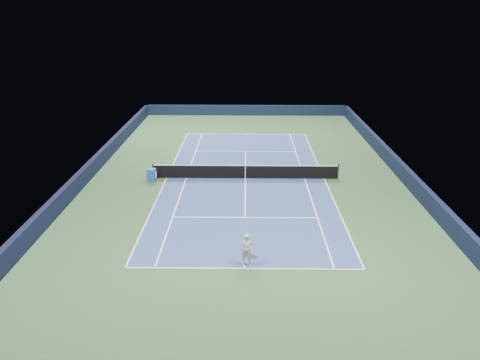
{
  "coord_description": "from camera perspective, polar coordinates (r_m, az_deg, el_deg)",
  "views": [
    {
      "loc": [
        0.06,
        -30.48,
        11.32
      ],
      "look_at": [
        -0.33,
        -3.0,
        1.0
      ],
      "focal_mm": 35.0,
      "sensor_mm": 36.0,
      "label": 1
    }
  ],
  "objects": [
    {
      "name": "service_line_near",
      "position": [
        26.6,
        0.61,
        -4.58
      ],
      "size": [
        8.23,
        0.08,
        0.0
      ],
      "primitive_type": "cube",
      "color": "white",
      "rests_on": "ground"
    },
    {
      "name": "center_service_line",
      "position": [
        32.51,
        0.66,
        0.22
      ],
      "size": [
        0.08,
        12.8,
        0.0
      ],
      "primitive_type": "cube",
      "color": "white",
      "rests_on": "ground"
    },
    {
      "name": "center_mark_near",
      "position": [
        21.89,
        0.54,
        -10.53
      ],
      "size": [
        0.08,
        0.3,
        0.0
      ],
      "primitive_type": "cube",
      "color": "white",
      "rests_on": "ground"
    },
    {
      "name": "service_line_far",
      "position": [
        38.57,
        0.69,
        3.53
      ],
      "size": [
        8.23,
        0.08,
        0.0
      ],
      "primitive_type": "cube",
      "color": "white",
      "rests_on": "ground"
    },
    {
      "name": "sponsor_cube",
      "position": [
        32.47,
        -10.71,
        0.62
      ],
      "size": [
        0.6,
        0.56,
        0.87
      ],
      "color": "blue",
      "rests_on": "ground"
    },
    {
      "name": "ground",
      "position": [
        32.51,
        0.66,
        0.21
      ],
      "size": [
        40.0,
        40.0,
        0.0
      ],
      "primitive_type": "plane",
      "color": "#294A28",
      "rests_on": "ground"
    },
    {
      "name": "court_surface",
      "position": [
        32.51,
        0.66,
        0.21
      ],
      "size": [
        10.97,
        23.77,
        0.01
      ],
      "primitive_type": "cube",
      "color": "navy",
      "rests_on": "ground"
    },
    {
      "name": "wall_right",
      "position": [
        34.07,
        19.19,
        0.97
      ],
      "size": [
        0.35,
        40.0,
        1.1
      ],
      "primitive_type": "cube",
      "color": "black",
      "rests_on": "ground"
    },
    {
      "name": "wall_far",
      "position": [
        51.44,
        0.74,
        8.5
      ],
      "size": [
        22.0,
        0.35,
        1.1
      ],
      "primitive_type": "cube",
      "color": "black",
      "rests_on": "ground"
    },
    {
      "name": "center_mark_far",
      "position": [
        43.7,
        0.71,
        5.58
      ],
      "size": [
        0.08,
        0.3,
        0.0
      ],
      "primitive_type": "cube",
      "color": "white",
      "rests_on": "ground"
    },
    {
      "name": "baseline_far",
      "position": [
        43.85,
        0.71,
        5.63
      ],
      "size": [
        10.97,
        0.08,
        0.0
      ],
      "primitive_type": "cube",
      "color": "white",
      "rests_on": "ground"
    },
    {
      "name": "tennis_player",
      "position": [
        21.63,
        0.87,
        -8.54
      ],
      "size": [
        0.75,
        1.23,
        1.69
      ],
      "color": "silver",
      "rests_on": "ground"
    },
    {
      "name": "sideline_doubles_right",
      "position": [
        32.96,
        10.24,
        0.17
      ],
      "size": [
        0.08,
        23.77,
        0.0
      ],
      "primitive_type": "cube",
      "color": "white",
      "rests_on": "ground"
    },
    {
      "name": "wall_left",
      "position": [
        34.11,
        -17.85,
        1.15
      ],
      "size": [
        0.35,
        40.0,
        1.1
      ],
      "primitive_type": "cube",
      "color": "black",
      "rests_on": "ground"
    },
    {
      "name": "tennis_net",
      "position": [
        32.34,
        0.66,
        1.04
      ],
      "size": [
        12.9,
        0.1,
        1.07
      ],
      "color": "black",
      "rests_on": "ground"
    },
    {
      "name": "baseline_near",
      "position": [
        21.76,
        0.54,
        -10.73
      ],
      "size": [
        10.97,
        0.08,
        0.0
      ],
      "primitive_type": "cube",
      "color": "white",
      "rests_on": "ground"
    },
    {
      "name": "sideline_singles_right",
      "position": [
        32.76,
        7.87,
        0.18
      ],
      "size": [
        0.08,
        23.77,
        0.0
      ],
      "primitive_type": "cube",
      "color": "white",
      "rests_on": "ground"
    },
    {
      "name": "sideline_doubles_left",
      "position": [
        32.98,
        -8.92,
        0.27
      ],
      "size": [
        0.08,
        23.77,
        0.0
      ],
      "primitive_type": "cube",
      "color": "white",
      "rests_on": "ground"
    },
    {
      "name": "sideline_singles_left",
      "position": [
        32.78,
        -6.56,
        0.26
      ],
      "size": [
        0.08,
        23.77,
        0.0
      ],
      "primitive_type": "cube",
      "color": "white",
      "rests_on": "ground"
    }
  ]
}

